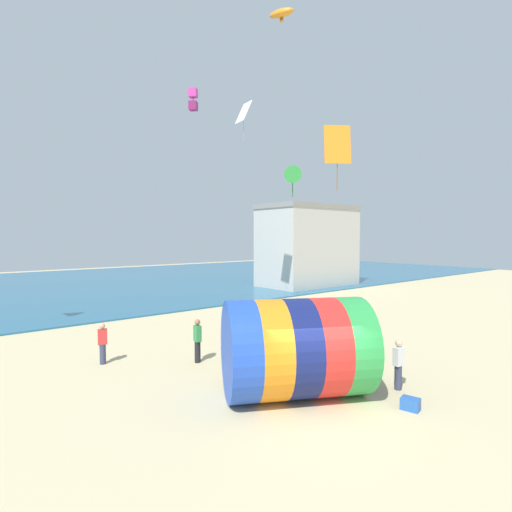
{
  "coord_description": "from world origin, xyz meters",
  "views": [
    {
      "loc": [
        -8.52,
        -7.34,
        5.14
      ],
      "look_at": [
        0.45,
        3.61,
        4.45
      ],
      "focal_mm": 28.0,
      "sensor_mm": 36.0,
      "label": 1
    }
  ],
  "objects_px": {
    "kite_green_delta": "(293,173)",
    "bystander_near_water": "(103,343)",
    "bystander_mid_beach": "(197,340)",
    "kite_magenta_box": "(193,99)",
    "kite_orange_diamond": "(337,145)",
    "giant_inflatable_tube": "(296,348)",
    "cooler_box": "(410,404)",
    "kite_handler": "(398,364)",
    "kite_orange_parafoil": "(282,13)",
    "kite_white_diamond": "(244,113)"
  },
  "relations": [
    {
      "from": "kite_magenta_box",
      "to": "bystander_mid_beach",
      "type": "xyz_separation_m",
      "value": [
        0.02,
        -0.17,
        -9.68
      ]
    },
    {
      "from": "giant_inflatable_tube",
      "to": "kite_green_delta",
      "type": "relative_size",
      "value": 4.55
    },
    {
      "from": "giant_inflatable_tube",
      "to": "kite_green_delta",
      "type": "bearing_deg",
      "value": 50.58
    },
    {
      "from": "kite_orange_diamond",
      "to": "cooler_box",
      "type": "relative_size",
      "value": 5.41
    },
    {
      "from": "kite_white_diamond",
      "to": "cooler_box",
      "type": "distance_m",
      "value": 22.23
    },
    {
      "from": "kite_white_diamond",
      "to": "bystander_mid_beach",
      "type": "distance_m",
      "value": 17.82
    },
    {
      "from": "bystander_mid_beach",
      "to": "cooler_box",
      "type": "distance_m",
      "value": 8.31
    },
    {
      "from": "kite_handler",
      "to": "cooler_box",
      "type": "xyz_separation_m",
      "value": [
        -1.16,
        -1.1,
        -0.68
      ]
    },
    {
      "from": "kite_handler",
      "to": "bystander_near_water",
      "type": "bearing_deg",
      "value": 126.9
    },
    {
      "from": "kite_magenta_box",
      "to": "kite_orange_parafoil",
      "type": "bearing_deg",
      "value": 3.63
    },
    {
      "from": "bystander_mid_beach",
      "to": "giant_inflatable_tube",
      "type": "bearing_deg",
      "value": -82.5
    },
    {
      "from": "kite_handler",
      "to": "kite_green_delta",
      "type": "height_order",
      "value": "kite_green_delta"
    },
    {
      "from": "bystander_mid_beach",
      "to": "cooler_box",
      "type": "relative_size",
      "value": 3.42
    },
    {
      "from": "kite_orange_diamond",
      "to": "bystander_near_water",
      "type": "distance_m",
      "value": 12.74
    },
    {
      "from": "kite_green_delta",
      "to": "bystander_near_water",
      "type": "bearing_deg",
      "value": 128.26
    },
    {
      "from": "bystander_mid_beach",
      "to": "cooler_box",
      "type": "xyz_separation_m",
      "value": [
        2.55,
        -7.88,
        -0.74
      ]
    },
    {
      "from": "giant_inflatable_tube",
      "to": "kite_magenta_box",
      "type": "relative_size",
      "value": 6.02
    },
    {
      "from": "kite_white_diamond",
      "to": "kite_orange_parafoil",
      "type": "bearing_deg",
      "value": -115.69
    },
    {
      "from": "kite_magenta_box",
      "to": "kite_orange_diamond",
      "type": "bearing_deg",
      "value": -29.53
    },
    {
      "from": "giant_inflatable_tube",
      "to": "kite_orange_parafoil",
      "type": "distance_m",
      "value": 15.92
    },
    {
      "from": "bystander_mid_beach",
      "to": "cooler_box",
      "type": "height_order",
      "value": "bystander_mid_beach"
    },
    {
      "from": "kite_green_delta",
      "to": "kite_orange_diamond",
      "type": "bearing_deg",
      "value": 14.69
    },
    {
      "from": "kite_orange_diamond",
      "to": "bystander_near_water",
      "type": "height_order",
      "value": "kite_orange_diamond"
    },
    {
      "from": "kite_handler",
      "to": "bystander_mid_beach",
      "type": "xyz_separation_m",
      "value": [
        -3.71,
        6.78,
        0.06
      ]
    },
    {
      "from": "kite_white_diamond",
      "to": "kite_orange_diamond",
      "type": "xyz_separation_m",
      "value": [
        -3.66,
        -11.32,
        -4.75
      ]
    },
    {
      "from": "kite_white_diamond",
      "to": "bystander_mid_beach",
      "type": "height_order",
      "value": "kite_white_diamond"
    },
    {
      "from": "kite_orange_parafoil",
      "to": "bystander_mid_beach",
      "type": "relative_size",
      "value": 0.77
    },
    {
      "from": "kite_handler",
      "to": "cooler_box",
      "type": "relative_size",
      "value": 3.23
    },
    {
      "from": "kite_green_delta",
      "to": "bystander_mid_beach",
      "type": "distance_m",
      "value": 7.65
    },
    {
      "from": "kite_green_delta",
      "to": "kite_magenta_box",
      "type": "bearing_deg",
      "value": 113.29
    },
    {
      "from": "giant_inflatable_tube",
      "to": "kite_handler",
      "type": "xyz_separation_m",
      "value": [
        3.05,
        -1.78,
        -0.72
      ]
    },
    {
      "from": "kite_green_delta",
      "to": "bystander_near_water",
      "type": "xyz_separation_m",
      "value": [
        -4.74,
        6.01,
        -6.52
      ]
    },
    {
      "from": "kite_magenta_box",
      "to": "bystander_near_water",
      "type": "bearing_deg",
      "value": 145.73
    },
    {
      "from": "kite_handler",
      "to": "bystander_near_water",
      "type": "xyz_separation_m",
      "value": [
        -6.77,
        9.02,
        -0.02
      ]
    },
    {
      "from": "kite_orange_diamond",
      "to": "kite_white_diamond",
      "type": "bearing_deg",
      "value": 72.08
    },
    {
      "from": "giant_inflatable_tube",
      "to": "kite_handler",
      "type": "bearing_deg",
      "value": -30.23
    },
    {
      "from": "bystander_near_water",
      "to": "bystander_mid_beach",
      "type": "relative_size",
      "value": 0.93
    },
    {
      "from": "kite_magenta_box",
      "to": "kite_orange_diamond",
      "type": "distance_m",
      "value": 6.27
    },
    {
      "from": "kite_magenta_box",
      "to": "kite_orange_diamond",
      "type": "relative_size",
      "value": 0.32
    },
    {
      "from": "kite_white_diamond",
      "to": "kite_orange_diamond",
      "type": "bearing_deg",
      "value": -107.92
    },
    {
      "from": "kite_green_delta",
      "to": "kite_orange_parafoil",
      "type": "bearing_deg",
      "value": 51.39
    },
    {
      "from": "kite_green_delta",
      "to": "bystander_mid_beach",
      "type": "xyz_separation_m",
      "value": [
        -1.67,
        3.77,
        -6.45
      ]
    },
    {
      "from": "bystander_near_water",
      "to": "kite_handler",
      "type": "bearing_deg",
      "value": -53.1
    },
    {
      "from": "bystander_near_water",
      "to": "kite_orange_parafoil",
      "type": "bearing_deg",
      "value": -12.15
    },
    {
      "from": "cooler_box",
      "to": "bystander_near_water",
      "type": "bearing_deg",
      "value": 119.02
    },
    {
      "from": "kite_green_delta",
      "to": "kite_orange_diamond",
      "type": "distance_m",
      "value": 4.07
    },
    {
      "from": "giant_inflatable_tube",
      "to": "kite_magenta_box",
      "type": "distance_m",
      "value": 10.42
    },
    {
      "from": "kite_handler",
      "to": "cooler_box",
      "type": "height_order",
      "value": "kite_handler"
    },
    {
      "from": "giant_inflatable_tube",
      "to": "cooler_box",
      "type": "height_order",
      "value": "giant_inflatable_tube"
    },
    {
      "from": "kite_magenta_box",
      "to": "cooler_box",
      "type": "xyz_separation_m",
      "value": [
        2.57,
        -8.05,
        -10.42
      ]
    }
  ]
}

